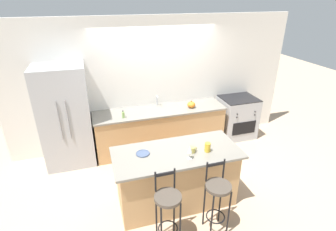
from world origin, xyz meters
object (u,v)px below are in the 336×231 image
(bar_stool_near, at_px, (168,206))
(tumbler_cup, at_px, (208,147))
(soap_bottle, at_px, (123,115))
(refrigerator, at_px, (66,117))
(pumpkin_decoration, at_px, (191,105))
(oven_range, at_px, (237,117))
(coffee_mug, at_px, (192,149))
(dinner_plate, at_px, (143,153))
(bar_stool_far, at_px, (217,194))
(wine_glass, at_px, (190,149))

(bar_stool_near, height_order, tumbler_cup, bar_stool_near)
(soap_bottle, bearing_deg, refrigerator, 170.79)
(refrigerator, relative_size, bar_stool_near, 1.79)
(refrigerator, relative_size, pumpkin_decoration, 11.52)
(refrigerator, relative_size, soap_bottle, 12.81)
(oven_range, relative_size, soap_bottle, 6.22)
(coffee_mug, height_order, tumbler_cup, tumbler_cup)
(oven_range, bearing_deg, dinner_plate, -148.00)
(bar_stool_near, distance_m, tumbler_cup, 1.04)
(bar_stool_near, xyz_separation_m, bar_stool_far, (0.69, 0.00, 0.00))
(dinner_plate, xyz_separation_m, wine_glass, (0.61, -0.30, 0.14))
(coffee_mug, bearing_deg, bar_stool_near, -132.44)
(bar_stool_near, bearing_deg, dinner_plate, 100.57)
(dinner_plate, relative_size, coffee_mug, 1.60)
(coffee_mug, bearing_deg, pumpkin_decoration, 68.96)
(dinner_plate, relative_size, pumpkin_decoration, 1.19)
(bar_stool_far, xyz_separation_m, pumpkin_decoration, (0.50, 2.25, 0.34))
(oven_range, height_order, soap_bottle, soap_bottle)
(dinner_plate, distance_m, soap_bottle, 1.40)
(dinner_plate, distance_m, coffee_mug, 0.72)
(refrigerator, xyz_separation_m, coffee_mug, (1.84, -1.73, 0.01))
(bar_stool_near, bearing_deg, soap_bottle, 96.10)
(bar_stool_far, relative_size, pumpkin_decoration, 6.44)
(refrigerator, height_order, dinner_plate, refrigerator)
(bar_stool_far, xyz_separation_m, coffee_mug, (-0.13, 0.61, 0.36))
(bar_stool_far, height_order, wine_glass, wine_glass)
(refrigerator, distance_m, oven_range, 3.68)
(refrigerator, relative_size, bar_stool_far, 1.79)
(dinner_plate, distance_m, tumbler_cup, 0.95)
(wine_glass, bearing_deg, pumpkin_decoration, 67.79)
(coffee_mug, xyz_separation_m, tumbler_cup, (0.22, -0.05, 0.03))
(oven_range, distance_m, bar_stool_near, 3.34)
(bar_stool_far, relative_size, tumbler_cup, 7.62)
(bar_stool_far, distance_m, dinner_plate, 1.18)
(tumbler_cup, bearing_deg, dinner_plate, 167.21)
(coffee_mug, relative_size, pumpkin_decoration, 0.75)
(bar_stool_near, bearing_deg, coffee_mug, 47.56)
(wine_glass, distance_m, tumbler_cup, 0.34)
(oven_range, height_order, wine_glass, wine_glass)
(dinner_plate, xyz_separation_m, pumpkin_decoration, (1.34, 1.48, 0.01))
(refrigerator, xyz_separation_m, soap_bottle, (1.04, -0.17, -0.01))
(wine_glass, height_order, soap_bottle, wine_glass)
(bar_stool_far, distance_m, wine_glass, 0.70)
(pumpkin_decoration, bearing_deg, wine_glass, -112.21)
(refrigerator, distance_m, pumpkin_decoration, 2.47)
(coffee_mug, bearing_deg, oven_range, 43.74)
(refrigerator, distance_m, coffee_mug, 2.52)
(oven_range, height_order, bar_stool_far, bar_stool_far)
(dinner_plate, relative_size, soap_bottle, 1.33)
(bar_stool_far, height_order, coffee_mug, bar_stool_far)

